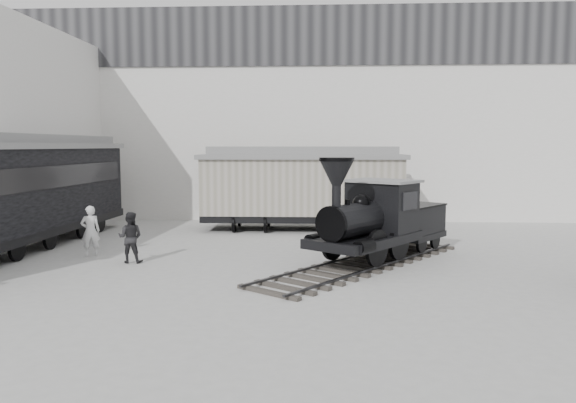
# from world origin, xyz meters

# --- Properties ---
(ground) EXTENTS (90.00, 90.00, 0.00)m
(ground) POSITION_xyz_m (0.00, 0.00, 0.00)
(ground) COLOR #9E9E9B
(north_wall) EXTENTS (34.00, 2.51, 11.00)m
(north_wall) POSITION_xyz_m (0.00, 14.98, 5.55)
(north_wall) COLOR silver
(north_wall) RESTS_ON ground
(locomotive) EXTENTS (7.64, 9.15, 3.48)m
(locomotive) POSITION_xyz_m (2.39, 3.48, 1.28)
(locomotive) COLOR #2D2A26
(locomotive) RESTS_ON ground
(boxcar) EXTENTS (9.55, 3.09, 3.89)m
(boxcar) POSITION_xyz_m (-0.33, 10.74, 2.04)
(boxcar) COLOR black
(boxcar) RESTS_ON ground
(passenger_coach) EXTENTS (3.88, 15.20, 4.03)m
(passenger_coach) POSITION_xyz_m (-10.95, 4.66, 2.23)
(passenger_coach) COLOR black
(passenger_coach) RESTS_ON ground
(visitor_a) EXTENTS (0.79, 0.69, 1.81)m
(visitor_a) POSITION_xyz_m (-7.67, 3.99, 0.91)
(visitor_a) COLOR silver
(visitor_a) RESTS_ON ground
(visitor_b) EXTENTS (0.84, 0.66, 1.72)m
(visitor_b) POSITION_xyz_m (-5.87, 2.95, 0.86)
(visitor_b) COLOR black
(visitor_b) RESTS_ON ground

